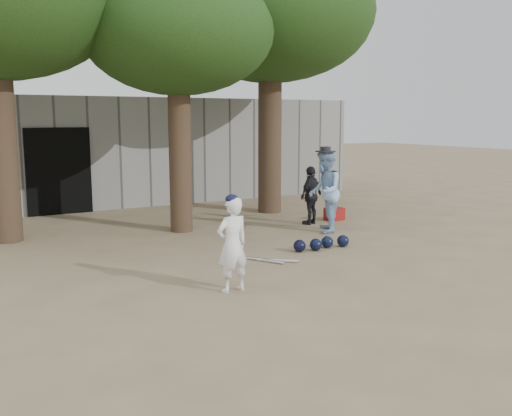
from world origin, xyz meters
TOP-DOWN VIEW (x-y plane):
  - ground at (0.00, 0.00)m, footprint 70.00×70.00m
  - boy_player at (-0.49, -0.20)m, footprint 0.53×0.37m
  - spectator_blue at (3.21, 2.54)m, footprint 1.05×1.09m
  - spectator_dark at (3.51, 3.44)m, footprint 0.86×0.60m
  - red_bag at (4.30, 3.57)m, footprint 0.43×0.34m
  - back_building at (-0.00, 10.33)m, footprint 16.00×5.24m
  - helmet_row at (2.18, 1.25)m, footprint 1.19×0.31m
  - bat_pile at (0.87, 0.93)m, footprint 0.67×0.71m
  - tree_row at (0.74, 5.02)m, footprint 11.40×5.80m

SIDE VIEW (x-z plane):
  - ground at x=0.00m, z-range 0.00..0.00m
  - bat_pile at x=0.87m, z-range 0.00..0.06m
  - helmet_row at x=2.18m, z-range 0.00..0.23m
  - red_bag at x=4.30m, z-range 0.00..0.30m
  - spectator_dark at x=3.51m, z-range 0.00..1.35m
  - boy_player at x=-0.49m, z-range 0.00..1.36m
  - spectator_blue at x=3.21m, z-range 0.00..1.77m
  - back_building at x=0.00m, z-range 0.00..3.00m
  - tree_row at x=0.74m, z-range 1.34..8.03m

